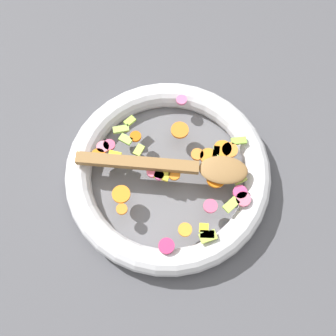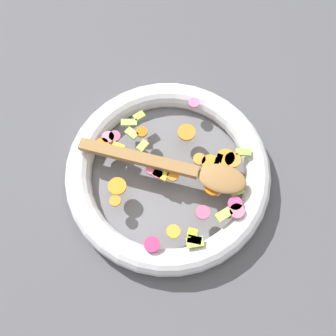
# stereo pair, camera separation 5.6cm
# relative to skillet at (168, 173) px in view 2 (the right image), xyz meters

# --- Properties ---
(ground_plane) EXTENTS (4.00, 4.00, 0.00)m
(ground_plane) POSITION_rel_skillet_xyz_m (0.00, 0.00, -0.02)
(ground_plane) COLOR #4C4C51
(skillet) EXTENTS (0.40, 0.40, 0.05)m
(skillet) POSITION_rel_skillet_xyz_m (0.00, 0.00, 0.00)
(skillet) COLOR slate
(skillet) RESTS_ON ground_plane
(chopped_vegetables) EXTENTS (0.30, 0.32, 0.01)m
(chopped_vegetables) POSITION_rel_skillet_xyz_m (0.02, -0.01, 0.03)
(chopped_vegetables) COLOR orange
(chopped_vegetables) RESTS_ON skillet
(wooden_spoon) EXTENTS (0.32, 0.09, 0.01)m
(wooden_spoon) POSITION_rel_skillet_xyz_m (0.02, -0.00, 0.04)
(wooden_spoon) COLOR olive
(wooden_spoon) RESTS_ON chopped_vegetables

